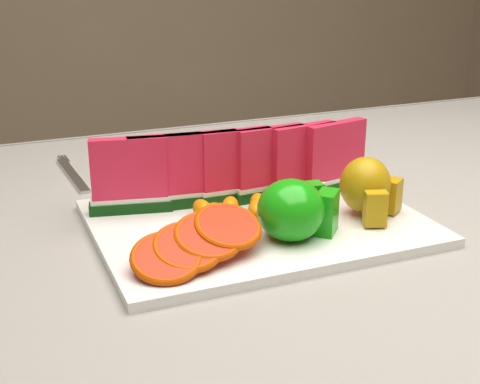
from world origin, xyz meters
name	(u,v)px	position (x,y,z in m)	size (l,w,h in m)	color
table	(292,294)	(0.00, 0.00, 0.65)	(1.40, 0.90, 0.75)	#52371B
tablecloth	(293,251)	(0.00, 0.00, 0.72)	(1.53, 1.03, 0.20)	gray
platter	(257,223)	(-0.05, 0.00, 0.76)	(0.40, 0.30, 0.01)	silver
apple_cluster	(296,210)	(-0.03, -0.06, 0.80)	(0.12, 0.10, 0.07)	#218E10
pear_cluster	(368,187)	(0.08, -0.04, 0.81)	(0.08, 0.09, 0.07)	#B98F1A
side_plate	(278,154)	(0.10, 0.27, 0.76)	(0.21, 0.21, 0.01)	silver
fork	(72,174)	(-0.23, 0.30, 0.76)	(0.02, 0.20, 0.00)	silver
watermelon_row	(237,168)	(-0.05, 0.07, 0.82)	(0.39, 0.07, 0.10)	#11350C
orange_fan_front	(198,241)	(-0.16, -0.08, 0.79)	(0.17, 0.11, 0.05)	#F5450A
orange_fan_back	(246,171)	(-0.02, 0.12, 0.79)	(0.38, 0.11, 0.05)	#F5450A
tangerine_segments	(248,205)	(-0.06, 0.02, 0.78)	(0.17, 0.07, 0.03)	#E7440A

